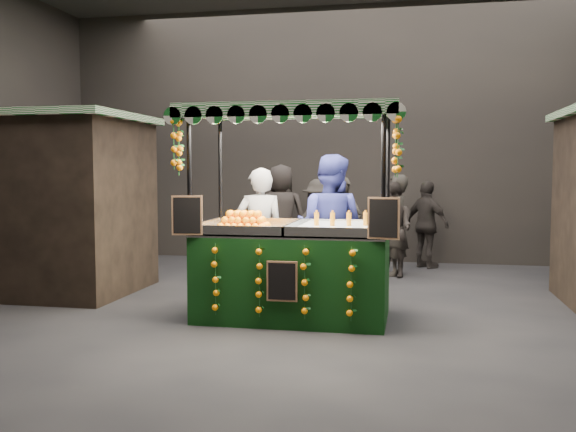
# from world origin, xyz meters

# --- Properties ---
(ground) EXTENTS (12.00, 12.00, 0.00)m
(ground) POSITION_xyz_m (0.00, 0.00, 0.00)
(ground) COLOR black
(ground) RESTS_ON ground
(market_hall) EXTENTS (12.10, 10.10, 5.05)m
(market_hall) POSITION_xyz_m (0.00, 0.00, 3.38)
(market_hall) COLOR black
(market_hall) RESTS_ON ground
(neighbour_stall_left) EXTENTS (3.00, 2.20, 2.60)m
(neighbour_stall_left) POSITION_xyz_m (-4.40, 1.00, 1.31)
(neighbour_stall_left) COLOR black
(neighbour_stall_left) RESTS_ON ground
(juice_stall) EXTENTS (2.62, 1.54, 2.53)m
(juice_stall) POSITION_xyz_m (-0.41, 0.00, 0.79)
(juice_stall) COLOR black
(juice_stall) RESTS_ON ground
(vendor_grey) EXTENTS (0.76, 0.60, 1.82)m
(vendor_grey) POSITION_xyz_m (-1.05, 0.89, 0.91)
(vendor_grey) COLOR gray
(vendor_grey) RESTS_ON ground
(vendor_blue) EXTENTS (1.12, 0.96, 2.00)m
(vendor_blue) POSITION_xyz_m (-0.10, 1.00, 1.00)
(vendor_blue) COLOR navy
(vendor_blue) RESTS_ON ground
(shopper_0) EXTENTS (0.66, 0.46, 1.71)m
(shopper_0) POSITION_xyz_m (-0.05, 1.93, 0.86)
(shopper_0) COLOR black
(shopper_0) RESTS_ON ground
(shopper_1) EXTENTS (0.99, 0.96, 1.60)m
(shopper_1) POSITION_xyz_m (0.65, 3.26, 0.80)
(shopper_1) COLOR #282321
(shopper_1) RESTS_ON ground
(shopper_2) EXTENTS (0.97, 0.90, 1.60)m
(shopper_2) POSITION_xyz_m (1.25, 4.36, 0.80)
(shopper_2) COLOR #282320
(shopper_2) RESTS_ON ground
(shopper_3) EXTENTS (1.22, 0.99, 1.64)m
(shopper_3) POSITION_xyz_m (-0.60, 3.39, 0.82)
(shopper_3) COLOR #272320
(shopper_3) RESTS_ON ground
(shopper_4) EXTENTS (0.96, 0.65, 1.90)m
(shopper_4) POSITION_xyz_m (-1.42, 4.05, 0.95)
(shopper_4) COLOR #2B2523
(shopper_4) RESTS_ON ground
(shopper_6) EXTENTS (0.54, 0.70, 1.72)m
(shopper_6) POSITION_xyz_m (0.71, 3.41, 0.86)
(shopper_6) COLOR black
(shopper_6) RESTS_ON ground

